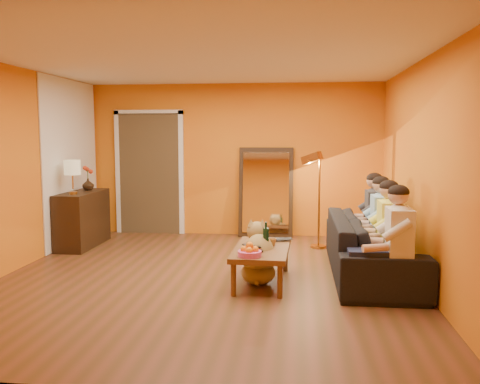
# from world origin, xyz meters

# --- Properties ---
(room_shell) EXTENTS (5.00, 5.50, 2.60)m
(room_shell) POSITION_xyz_m (0.00, 0.37, 1.30)
(room_shell) COLOR brown
(room_shell) RESTS_ON ground
(white_accent) EXTENTS (0.02, 1.90, 2.58)m
(white_accent) POSITION_xyz_m (-2.48, 1.75, 1.30)
(white_accent) COLOR white
(white_accent) RESTS_ON wall_left
(doorway_recess) EXTENTS (1.06, 0.30, 2.10)m
(doorway_recess) POSITION_xyz_m (-1.50, 2.83, 1.05)
(doorway_recess) COLOR #3F2D19
(doorway_recess) RESTS_ON floor
(door_jamb_left) EXTENTS (0.08, 0.06, 2.20)m
(door_jamb_left) POSITION_xyz_m (-2.07, 2.71, 1.05)
(door_jamb_left) COLOR white
(door_jamb_left) RESTS_ON wall_back
(door_jamb_right) EXTENTS (0.08, 0.06, 2.20)m
(door_jamb_right) POSITION_xyz_m (-0.93, 2.71, 1.05)
(door_jamb_right) COLOR white
(door_jamb_right) RESTS_ON wall_back
(door_header) EXTENTS (1.22, 0.06, 0.08)m
(door_header) POSITION_xyz_m (-1.50, 2.71, 2.12)
(door_header) COLOR white
(door_header) RESTS_ON wall_back
(mirror_frame) EXTENTS (0.92, 0.27, 1.51)m
(mirror_frame) POSITION_xyz_m (0.55, 2.63, 0.76)
(mirror_frame) COLOR #311F10
(mirror_frame) RESTS_ON floor
(mirror_glass) EXTENTS (0.78, 0.21, 1.35)m
(mirror_glass) POSITION_xyz_m (0.55, 2.59, 0.76)
(mirror_glass) COLOR white
(mirror_glass) RESTS_ON mirror_frame
(sideboard) EXTENTS (0.44, 1.18, 0.85)m
(sideboard) POSITION_xyz_m (-2.24, 1.55, 0.42)
(sideboard) COLOR #311F10
(sideboard) RESTS_ON floor
(table_lamp) EXTENTS (0.24, 0.24, 0.51)m
(table_lamp) POSITION_xyz_m (-2.24, 1.25, 1.10)
(table_lamp) COLOR beige
(table_lamp) RESTS_ON sideboard
(sofa) EXTENTS (2.46, 0.96, 0.72)m
(sofa) POSITION_xyz_m (2.00, 0.36, 0.36)
(sofa) COLOR black
(sofa) RESTS_ON floor
(coffee_table) EXTENTS (0.65, 1.24, 0.42)m
(coffee_table) POSITION_xyz_m (0.68, -0.12, 0.21)
(coffee_table) COLOR brown
(coffee_table) RESTS_ON floor
(floor_lamp) EXTENTS (0.37, 0.34, 1.44)m
(floor_lamp) POSITION_xyz_m (1.41, 1.82, 0.72)
(floor_lamp) COLOR #B17A34
(floor_lamp) RESTS_ON floor
(dog) EXTENTS (0.55, 0.71, 0.73)m
(dog) POSITION_xyz_m (0.64, -0.12, 0.37)
(dog) COLOR olive
(dog) RESTS_ON floor
(person_far_left) EXTENTS (0.70, 0.44, 1.22)m
(person_far_left) POSITION_xyz_m (2.13, -0.64, 0.61)
(person_far_left) COLOR beige
(person_far_left) RESTS_ON sofa
(person_mid_left) EXTENTS (0.70, 0.44, 1.22)m
(person_mid_left) POSITION_xyz_m (2.13, -0.09, 0.61)
(person_mid_left) COLOR #EBEC4E
(person_mid_left) RESTS_ON sofa
(person_mid_right) EXTENTS (0.70, 0.44, 1.22)m
(person_mid_right) POSITION_xyz_m (2.13, 0.46, 0.61)
(person_mid_right) COLOR #90BFDF
(person_mid_right) RESTS_ON sofa
(person_far_right) EXTENTS (0.70, 0.44, 1.22)m
(person_far_right) POSITION_xyz_m (2.13, 1.01, 0.61)
(person_far_right) COLOR #2F2E33
(person_far_right) RESTS_ON sofa
(fruit_bowl) EXTENTS (0.26, 0.26, 0.16)m
(fruit_bowl) POSITION_xyz_m (0.58, -0.57, 0.50)
(fruit_bowl) COLOR #DE4E9F
(fruit_bowl) RESTS_ON coffee_table
(wine_bottle) EXTENTS (0.07, 0.07, 0.31)m
(wine_bottle) POSITION_xyz_m (0.73, -0.17, 0.58)
(wine_bottle) COLOR black
(wine_bottle) RESTS_ON coffee_table
(tumbler) EXTENTS (0.10, 0.10, 0.09)m
(tumbler) POSITION_xyz_m (0.80, 0.00, 0.46)
(tumbler) COLOR #B27F3F
(tumbler) RESTS_ON coffee_table
(laptop) EXTENTS (0.40, 0.30, 0.03)m
(laptop) POSITION_xyz_m (0.86, 0.23, 0.43)
(laptop) COLOR black
(laptop) RESTS_ON coffee_table
(book_lower) EXTENTS (0.25, 0.30, 0.02)m
(book_lower) POSITION_xyz_m (0.50, -0.32, 0.43)
(book_lower) COLOR #311F10
(book_lower) RESTS_ON coffee_table
(book_mid) EXTENTS (0.24, 0.27, 0.02)m
(book_mid) POSITION_xyz_m (0.51, -0.31, 0.45)
(book_mid) COLOR red
(book_mid) RESTS_ON book_lower
(book_upper) EXTENTS (0.24, 0.27, 0.02)m
(book_upper) POSITION_xyz_m (0.50, -0.33, 0.47)
(book_upper) COLOR black
(book_upper) RESTS_ON book_mid
(vase) EXTENTS (0.18, 0.18, 0.19)m
(vase) POSITION_xyz_m (-2.24, 1.80, 0.94)
(vase) COLOR #311F10
(vase) RESTS_ON sideboard
(flowers) EXTENTS (0.17, 0.17, 0.39)m
(flowers) POSITION_xyz_m (-2.24, 1.80, 1.17)
(flowers) COLOR red
(flowers) RESTS_ON vase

